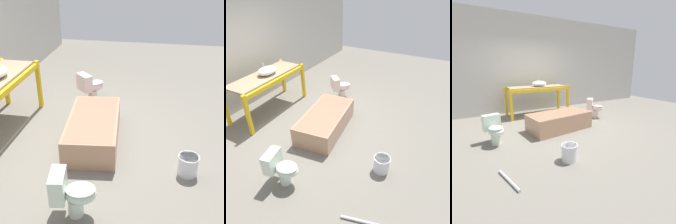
% 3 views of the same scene
% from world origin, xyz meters
% --- Properties ---
extents(ground_plane, '(12.00, 12.00, 0.00)m').
position_xyz_m(ground_plane, '(0.00, 0.00, 0.00)').
color(ground_plane, slate).
extents(warehouse_wall_rear, '(10.80, 0.08, 3.20)m').
position_xyz_m(warehouse_wall_rear, '(0.00, 2.03, 1.60)').
color(warehouse_wall_rear, beige).
rests_on(warehouse_wall_rear, ground_plane).
extents(shelving_rack, '(1.96, 0.76, 0.93)m').
position_xyz_m(shelving_rack, '(0.10, 1.33, 0.79)').
color(shelving_rack, yellow).
rests_on(shelving_rack, ground_plane).
extents(sink_basin, '(0.48, 0.34, 0.26)m').
position_xyz_m(sink_basin, '(0.15, 1.28, 1.02)').
color(sink_basin, white).
rests_on(sink_basin, shelving_rack).
extents(bathtub_main, '(1.61, 0.93, 0.43)m').
position_xyz_m(bathtub_main, '(0.02, -0.30, 0.25)').
color(bathtub_main, tan).
rests_on(bathtub_main, ground_plane).
extents(toilet_near, '(0.40, 0.55, 0.59)m').
position_xyz_m(toilet_near, '(-1.53, -0.41, 0.33)').
color(toilet_near, silver).
rests_on(toilet_near, ground_plane).
extents(toilet_far, '(0.58, 0.58, 0.59)m').
position_xyz_m(toilet_far, '(1.47, 0.09, 0.33)').
color(toilet_far, silver).
rests_on(toilet_far, ground_plane).
extents(bucket_white, '(0.28, 0.28, 0.29)m').
position_xyz_m(bucket_white, '(-0.56, -1.74, 0.15)').
color(bucket_white, silver).
rests_on(bucket_white, ground_plane).
extents(loose_pipe, '(0.18, 0.59, 0.04)m').
position_xyz_m(loose_pipe, '(-1.58, -1.81, 0.02)').
color(loose_pipe, '#B7B7BC').
rests_on(loose_pipe, ground_plane).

